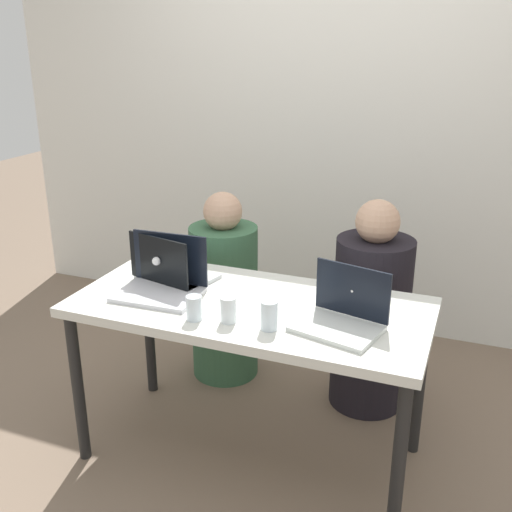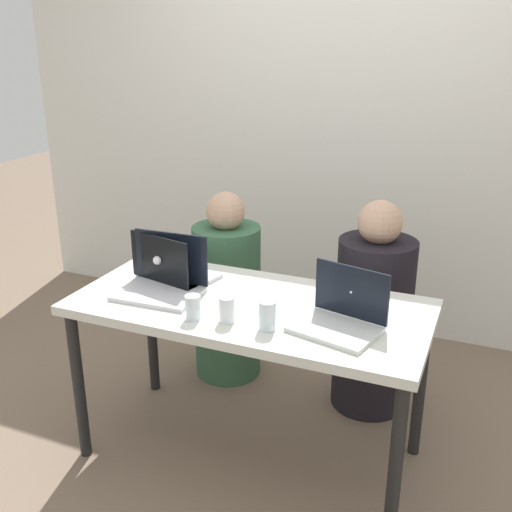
# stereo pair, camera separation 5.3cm
# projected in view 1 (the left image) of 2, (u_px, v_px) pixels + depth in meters

# --- Properties ---
(ground_plane) EXTENTS (12.00, 12.00, 0.00)m
(ground_plane) POSITION_uv_depth(u_px,v_px,m) (250.00, 453.00, 2.70)
(ground_plane) COLOR #766250
(back_wall) EXTENTS (4.50, 0.10, 2.38)m
(back_wall) POSITION_uv_depth(u_px,v_px,m) (343.00, 137.00, 3.60)
(back_wall) COLOR silver
(back_wall) RESTS_ON ground
(desk) EXTENTS (1.45, 0.68, 0.74)m
(desk) POSITION_uv_depth(u_px,v_px,m) (250.00, 319.00, 2.46)
(desk) COLOR silver
(desk) RESTS_ON ground
(person_on_left) EXTENTS (0.40, 0.40, 1.03)m
(person_on_left) POSITION_uv_depth(u_px,v_px,m) (224.00, 296.00, 3.20)
(person_on_left) COLOR #366041
(person_on_left) RESTS_ON ground
(person_on_right) EXTENTS (0.38, 0.38, 1.06)m
(person_on_right) POSITION_uv_depth(u_px,v_px,m) (371.00, 317.00, 2.92)
(person_on_right) COLOR black
(person_on_right) RESTS_ON ground
(laptop_front_left) EXTENTS (0.35, 0.29, 0.24)m
(laptop_front_left) POSITION_uv_depth(u_px,v_px,m) (162.00, 281.00, 2.52)
(laptop_front_left) COLOR silver
(laptop_front_left) RESTS_ON desk
(laptop_front_right) EXTENTS (0.35, 0.30, 0.22)m
(laptop_front_right) POSITION_uv_depth(u_px,v_px,m) (342.00, 315.00, 2.22)
(laptop_front_right) COLOR silver
(laptop_front_right) RESTS_ON desk
(laptop_back_left) EXTENTS (0.37, 0.30, 0.23)m
(laptop_back_left) POSITION_uv_depth(u_px,v_px,m) (171.00, 271.00, 2.64)
(laptop_back_left) COLOR silver
(laptop_back_left) RESTS_ON desk
(water_glass_center) EXTENTS (0.06, 0.06, 0.10)m
(water_glass_center) POSITION_uv_depth(u_px,v_px,m) (228.00, 311.00, 2.26)
(water_glass_center) COLOR white
(water_glass_center) RESTS_ON desk
(water_glass_right) EXTENTS (0.06, 0.06, 0.11)m
(water_glass_right) POSITION_uv_depth(u_px,v_px,m) (269.00, 317.00, 2.20)
(water_glass_right) COLOR silver
(water_glass_right) RESTS_ON desk
(water_glass_left) EXTENTS (0.06, 0.06, 0.10)m
(water_glass_left) POSITION_uv_depth(u_px,v_px,m) (194.00, 310.00, 2.28)
(water_glass_left) COLOR silver
(water_glass_left) RESTS_ON desk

